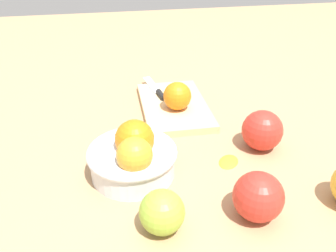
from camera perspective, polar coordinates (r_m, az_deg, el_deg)
ground_plane at (r=0.78m, az=3.86°, el=-1.73°), size 2.40×2.40×0.00m
bowl at (r=0.65m, az=-5.66°, el=-4.83°), size 0.17×0.17×0.10m
cutting_board at (r=0.88m, az=0.98°, el=3.22°), size 0.26×0.16×0.02m
orange_on_board at (r=0.84m, az=1.51°, el=4.86°), size 0.07×0.07×0.07m
knife at (r=0.94m, az=-1.78°, el=5.78°), size 0.16×0.04×0.01m
apple_front_left at (r=0.74m, az=14.97°, el=-0.69°), size 0.08×0.08×0.08m
apple_front_left_2 at (r=0.58m, az=14.37°, el=-10.99°), size 0.08×0.08×0.08m
apple_back_left at (r=0.55m, az=-0.97°, el=-13.73°), size 0.07×0.07×0.07m
citrus_peel at (r=0.71m, az=9.76°, el=-5.49°), size 0.06×0.06×0.01m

